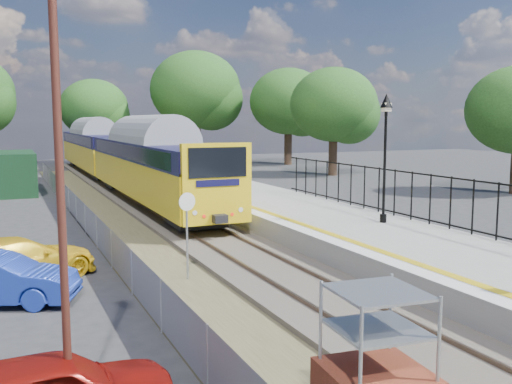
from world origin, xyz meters
TOP-DOWN VIEW (x-y plane):
  - ground at (0.00, 0.00)m, footprint 120.00×120.00m
  - track_bed at (-0.47, 9.67)m, footprint 5.90×80.00m
  - platform at (4.20, 8.00)m, footprint 5.00×70.00m
  - platform_edge at (2.14, 8.00)m, footprint 0.90×70.00m
  - victorian_lamp_north at (5.30, 6.00)m, footprint 0.44×0.44m
  - palisade_fence at (6.55, 2.24)m, footprint 0.12×26.00m
  - wire_fence at (-4.20, 12.00)m, footprint 0.06×52.00m
  - tree_line at (1.40, 42.00)m, footprint 56.80×43.80m
  - train at (0.00, 29.32)m, footprint 2.82×40.83m
  - brick_plinth at (-2.50, -4.34)m, footprint 1.51×1.51m
  - speed_sign at (-2.50, 4.57)m, footprint 0.51×0.15m
  - carpark_lamp at (-6.44, -2.24)m, footprint 0.25×0.50m
  - car_yellow at (-6.90, 6.45)m, footprint 4.81×3.49m

SIDE VIEW (x-z plane):
  - ground at x=0.00m, z-range 0.00..0.00m
  - track_bed at x=-0.47m, z-range -0.05..0.24m
  - platform at x=4.20m, z-range 0.00..0.90m
  - wire_fence at x=-4.20m, z-range 0.00..1.20m
  - car_yellow at x=-6.90m, z-range 0.00..1.29m
  - platform_edge at x=2.14m, z-range 0.90..0.91m
  - brick_plinth at x=-2.50m, z-range -0.05..2.21m
  - speed_sign at x=-2.50m, z-range 0.44..2.99m
  - palisade_fence at x=6.55m, z-range 0.84..2.84m
  - train at x=0.00m, z-range 0.59..4.09m
  - carpark_lamp at x=-6.44m, z-range 0.49..7.41m
  - victorian_lamp_north at x=5.30m, z-range 2.00..6.60m
  - tree_line at x=1.40m, z-range 0.67..12.55m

